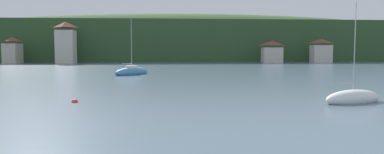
# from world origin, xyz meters

# --- Properties ---
(wooded_hillside) EXTENTS (352.00, 58.91, 26.40)m
(wooded_hillside) POSITION_xyz_m (3.66, 157.45, 5.22)
(wooded_hillside) COLOR #2D4C28
(wooded_hillside) RESTS_ON ground_plane
(shore_building_west) EXTENTS (3.62, 5.68, 6.90)m
(shore_building_west) POSITION_xyz_m (-41.38, 118.52, 3.34)
(shore_building_west) COLOR #BCB29E
(shore_building_west) RESTS_ON ground_plane
(shore_building_westcentral) EXTENTS (4.80, 4.74, 10.90)m
(shore_building_westcentral) POSITION_xyz_m (-27.58, 118.07, 5.29)
(shore_building_westcentral) COLOR beige
(shore_building_westcentral) RESTS_ON ground_plane
(shore_building_central) EXTENTS (5.46, 3.85, 6.00)m
(shore_building_central) POSITION_xyz_m (27.58, 117.65, 2.91)
(shore_building_central) COLOR beige
(shore_building_central) RESTS_ON ground_plane
(shore_building_eastcentral) EXTENTS (5.46, 3.66, 6.56)m
(shore_building_eastcentral) POSITION_xyz_m (41.38, 117.56, 3.18)
(shore_building_eastcentral) COLOR beige
(shore_building_eastcentral) RESTS_ON ground_plane
(sailboat_far_0) EXTENTS (5.41, 6.12, 8.52)m
(sailboat_far_0) POSITION_xyz_m (-6.53, 73.06, 0.39)
(sailboat_far_0) COLOR teal
(sailboat_far_0) RESTS_ON ground_plane
(sailboat_mid_2) EXTENTS (4.97, 2.97, 7.31)m
(sailboat_mid_2) POSITION_xyz_m (11.28, 43.85, 0.29)
(sailboat_mid_2) COLOR white
(sailboat_mid_2) RESTS_ON ground_plane
(mooring_buoy_near) EXTENTS (0.45, 0.45, 0.45)m
(mooring_buoy_near) POSITION_xyz_m (-8.07, 45.45, 0.00)
(mooring_buoy_near) COLOR red
(mooring_buoy_near) RESTS_ON ground_plane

